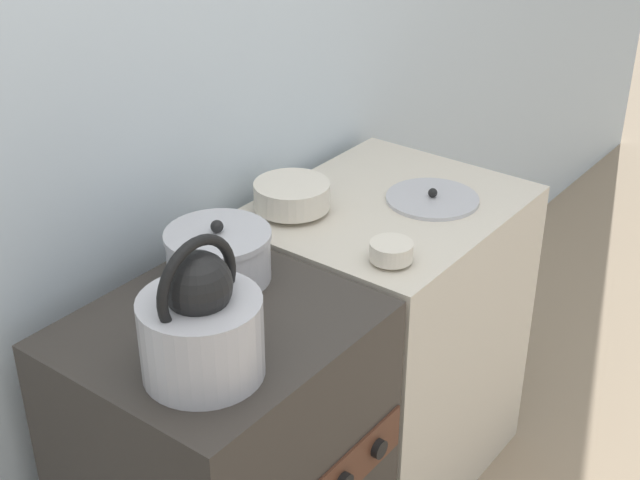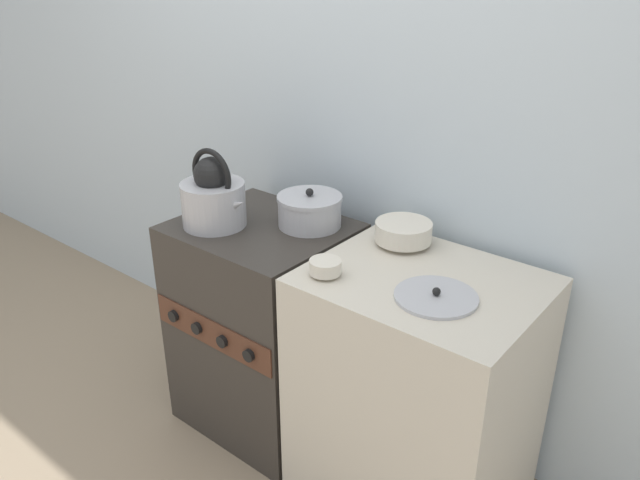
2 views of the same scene
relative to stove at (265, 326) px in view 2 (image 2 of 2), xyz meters
The scene contains 9 objects.
ground_plane 0.50m from the stove, 90.00° to the right, with size 12.00×12.00×0.00m, color gray.
wall_back 0.91m from the stove, 90.00° to the left, with size 7.00×0.06×2.50m.
stove is the anchor object (origin of this frame).
counter 0.66m from the stove, ahead, with size 0.69×0.57×0.85m.
kettle 0.55m from the stove, 144.67° to the right, with size 0.28×0.23×0.28m.
cooking_pot 0.51m from the stove, 40.86° to the left, with size 0.23×0.23×0.14m.
enamel_bowl 0.70m from the stove, 21.70° to the left, with size 0.19×0.19×0.08m.
small_ceramic_bowl 0.63m from the stove, 19.41° to the right, with size 0.10×0.10×0.05m.
loose_pot_lid 0.86m from the stove, ahead, with size 0.24×0.24×0.03m.
Camera 2 is at (1.45, -1.19, 1.74)m, focal length 35.00 mm.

